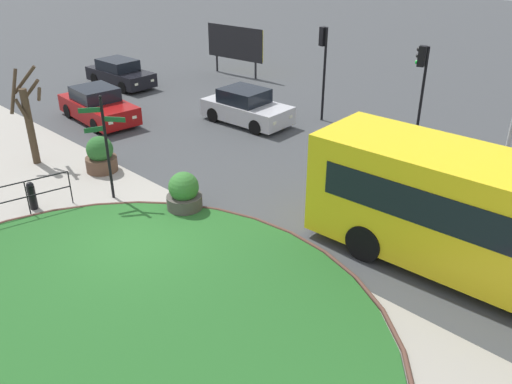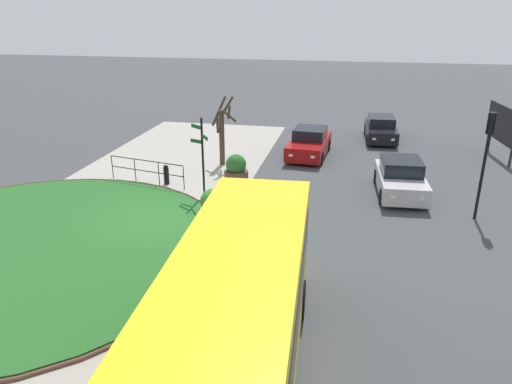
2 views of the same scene
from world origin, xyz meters
name	(u,v)px [view 2 (image 2 of 2)]	position (x,y,z in m)	size (l,w,h in m)	color
ground	(155,222)	(0.00, 0.00, 0.00)	(120.00, 120.00, 0.00)	#3D3F42
sidewalk_paving	(113,218)	(0.00, -1.71, 0.01)	(32.00, 8.58, 0.02)	#9E998E
grass_island	(28,246)	(2.79, -3.34, 0.05)	(13.02, 13.02, 0.10)	#235B23
grass_kerb_ring	(28,246)	(2.79, -3.34, 0.06)	(13.33, 13.33, 0.11)	brown
signpost_directional	(202,152)	(-2.84, 1.00, 1.96)	(0.98, 0.99, 3.39)	black
bollard_foreground	(166,174)	(-3.95, -1.08, 0.47)	(0.24, 0.24, 0.92)	black
railing_grass_edge	(147,169)	(-3.83, -1.95, 0.72)	(0.83, 3.80, 1.12)	black
bus_yellow	(229,341)	(8.13, 5.00, 1.65)	(10.42, 3.05, 3.05)	yellow
car_near_lane	(400,178)	(-4.87, 9.13, 0.69)	(4.09, 2.07, 1.51)	#B7B7BC
car_far_lane	(309,143)	(-9.80, 4.76, 0.68)	(4.40, 2.15, 1.50)	maroon
car_trailing	(381,129)	(-14.01, 8.65, 0.66)	(4.19, 1.89, 1.41)	black
traffic_light_far	(488,143)	(-2.83, 11.78, 2.94)	(0.48, 0.31, 4.03)	black
billboard_left	(504,125)	(-11.22, 14.63, 1.80)	(3.90, 0.62, 2.77)	black
planter_near_signpost	(236,170)	(-4.93, 1.91, 0.58)	(1.10, 1.10, 1.30)	brown
planter_kerbside	(213,207)	(-0.53, 2.10, 0.57)	(1.09, 1.09, 1.27)	#47423D
street_tree_bare	(223,131)	(-7.32, 0.66, 1.77)	(1.35, 1.27, 3.50)	#423323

